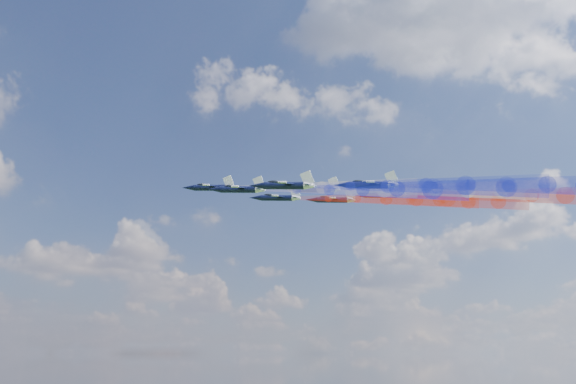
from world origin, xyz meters
TOP-DOWN VIEW (x-y plane):
  - jet_lead at (-16.56, 6.00)m, footprint 15.90×16.51m
  - trail_lead at (-1.68, -14.22)m, footprint 26.91×34.52m
  - jet_inner_left at (-18.28, -7.89)m, footprint 15.90×16.51m
  - trail_inner_left at (-3.40, -28.10)m, footprint 26.91×34.52m
  - jet_inner_right at (-0.36, 3.25)m, footprint 15.90×16.51m
  - trail_inner_right at (14.52, -16.97)m, footprint 26.91×34.52m
  - jet_outer_left at (-19.21, -24.23)m, footprint 15.90×16.51m
  - trail_outer_left at (-4.33, -44.45)m, footprint 26.91×34.52m
  - jet_center_third at (-0.82, -10.73)m, footprint 15.90×16.51m
  - trail_center_third at (14.06, -30.95)m, footprint 26.91×34.52m
  - jet_outer_right at (14.66, 1.00)m, footprint 15.90×16.51m
  - trail_outer_right at (29.55, -19.22)m, footprint 26.91×34.52m
  - jet_rear_left at (-3.13, -29.55)m, footprint 15.90×16.51m
  - trail_rear_left at (11.75, -49.77)m, footprint 26.91×34.52m
  - jet_rear_right at (15.05, -14.90)m, footprint 15.90×16.51m
  - trail_rear_right at (29.93, -35.12)m, footprint 26.91×34.52m

SIDE VIEW (x-z plane):
  - trail_outer_left at x=-4.33m, z-range 122.96..130.49m
  - trail_rear_left at x=11.75m, z-range 124.47..132.00m
  - jet_outer_left at x=-19.21m, z-range 125.56..131.37m
  - trail_inner_left at x=-3.40m, z-range 125.51..133.04m
  - jet_rear_left at x=-3.13m, z-range 127.07..132.88m
  - jet_inner_left at x=-18.28m, z-range 128.11..133.92m
  - trail_center_third at x=14.06m, z-range 127.57..135.10m
  - trail_rear_right at x=29.93m, z-range 127.88..135.41m
  - trail_inner_right at x=14.52m, z-range 128.30..135.83m
  - trail_lead at x=-1.68m, z-range 128.82..136.35m
  - jet_center_third at x=-0.82m, z-range 130.17..135.98m
  - trail_outer_right at x=29.55m, z-range 129.49..137.02m
  - jet_rear_right at x=15.05m, z-range 130.48..136.29m
  - jet_inner_right at x=-0.36m, z-range 130.90..136.71m
  - jet_lead at x=-16.56m, z-range 131.42..137.23m
  - jet_outer_right at x=14.66m, z-range 132.09..137.90m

